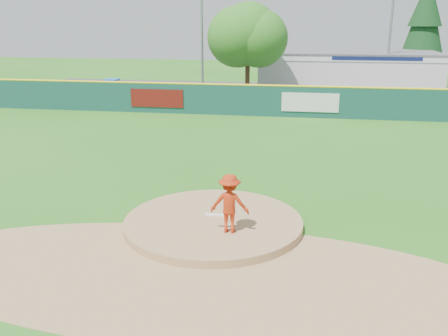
% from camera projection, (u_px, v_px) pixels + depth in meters
% --- Properties ---
extents(ground, '(120.00, 120.00, 0.00)m').
position_uv_depth(ground, '(213.00, 227.00, 15.45)').
color(ground, '#286B19').
rests_on(ground, ground).
extents(pitchers_mound, '(5.50, 5.50, 0.50)m').
position_uv_depth(pitchers_mound, '(213.00, 227.00, 15.45)').
color(pitchers_mound, '#9E774C').
rests_on(pitchers_mound, ground).
extents(pitching_rubber, '(0.60, 0.15, 0.04)m').
position_uv_depth(pitching_rubber, '(215.00, 215.00, 15.65)').
color(pitching_rubber, white).
rests_on(pitching_rubber, pitchers_mound).
extents(infield_dirt_arc, '(15.40, 15.40, 0.01)m').
position_uv_depth(infield_dirt_arc, '(191.00, 274.00, 12.61)').
color(infield_dirt_arc, '#9E774C').
rests_on(infield_dirt_arc, ground).
extents(parking_lot, '(44.00, 16.00, 0.02)m').
position_uv_depth(parking_lot, '(274.00, 95.00, 40.91)').
color(parking_lot, '#38383A').
rests_on(parking_lot, ground).
extents(pitcher, '(1.12, 0.65, 1.74)m').
position_uv_depth(pitcher, '(230.00, 203.00, 14.26)').
color(pitcher, '#B32B0F').
rests_on(pitcher, pitchers_mound).
extents(van, '(4.65, 3.36, 1.18)m').
position_uv_depth(van, '(302.00, 93.00, 37.92)').
color(van, silver).
rests_on(van, parking_lot).
extents(pool_building_grp, '(15.20, 8.20, 3.31)m').
position_uv_depth(pool_building_grp, '(346.00, 70.00, 44.19)').
color(pool_building_grp, silver).
rests_on(pool_building_grp, ground).
extents(fence_banners, '(13.68, 0.04, 1.20)m').
position_uv_depth(fence_banners, '(232.00, 100.00, 32.40)').
color(fence_banners, '#5F120D').
rests_on(fence_banners, ground).
extents(playground_slide, '(1.00, 2.82, 1.56)m').
position_uv_depth(playground_slide, '(112.00, 89.00, 39.00)').
color(playground_slide, blue).
rests_on(playground_slide, ground).
extents(outfield_fence, '(40.00, 0.14, 2.07)m').
position_uv_depth(outfield_fence, '(265.00, 100.00, 32.10)').
color(outfield_fence, '#134039').
rests_on(outfield_fence, ground).
extents(deciduous_tree, '(5.60, 5.60, 7.36)m').
position_uv_depth(deciduous_tree, '(248.00, 39.00, 38.01)').
color(deciduous_tree, '#382314').
rests_on(deciduous_tree, ground).
extents(conifer_tree, '(4.40, 4.40, 9.50)m').
position_uv_depth(conifer_tree, '(425.00, 24.00, 45.73)').
color(conifer_tree, '#382314').
rests_on(conifer_tree, ground).
extents(light_pole_left, '(1.75, 0.25, 11.00)m').
position_uv_depth(light_pole_left, '(202.00, 19.00, 40.09)').
color(light_pole_left, gray).
rests_on(light_pole_left, ground).
extents(light_pole_right, '(1.75, 0.25, 10.00)m').
position_uv_depth(light_pole_right, '(391.00, 25.00, 39.76)').
color(light_pole_right, gray).
rests_on(light_pole_right, ground).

